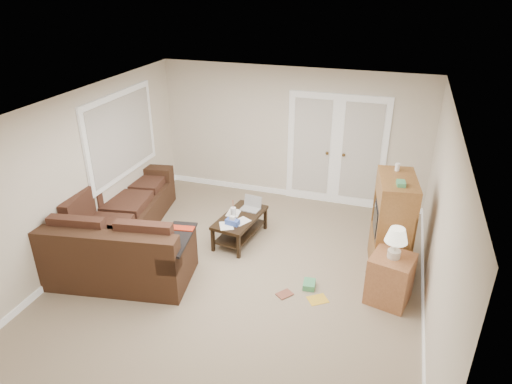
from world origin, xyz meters
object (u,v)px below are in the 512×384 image
(tv_armoire, at_px, (392,224))
(side_cabinet, at_px, (391,275))
(sectional_sofa, at_px, (121,229))
(coffee_table, at_px, (241,226))

(tv_armoire, relative_size, side_cabinet, 1.42)
(sectional_sofa, distance_m, coffee_table, 1.89)
(tv_armoire, height_order, side_cabinet, tv_armoire)
(coffee_table, distance_m, side_cabinet, 2.55)
(sectional_sofa, bearing_deg, tv_armoire, 1.54)
(side_cabinet, bearing_deg, sectional_sofa, -166.13)
(coffee_table, relative_size, tv_armoire, 0.72)
(sectional_sofa, xyz_separation_m, coffee_table, (1.68, 0.86, -0.13))
(sectional_sofa, xyz_separation_m, side_cabinet, (4.07, 0.01, 0.03))
(sectional_sofa, distance_m, tv_armoire, 4.10)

